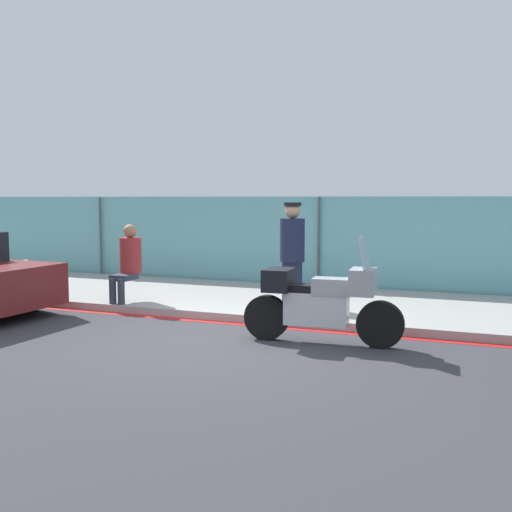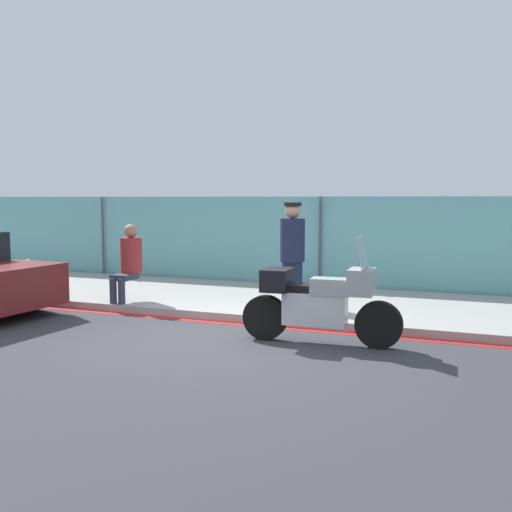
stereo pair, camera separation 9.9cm
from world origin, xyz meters
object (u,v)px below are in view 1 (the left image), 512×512
fire_hydrant (27,276)px  motorcycle (320,300)px  officer_standing (292,253)px  person_seated_on_curb (129,259)px

fire_hydrant → motorcycle: bearing=-12.3°
motorcycle → officer_standing: bearing=113.6°
officer_standing → fire_hydrant: officer_standing is taller
officer_standing → person_seated_on_curb: officer_standing is taller
motorcycle → officer_standing: 2.33m
motorcycle → fire_hydrant: size_ratio=3.38×
person_seated_on_curb → motorcycle: bearing=-18.6°
motorcycle → officer_standing: size_ratio=1.24×
motorcycle → person_seated_on_curb: person_seated_on_curb is taller
person_seated_on_curb → fire_hydrant: 2.38m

